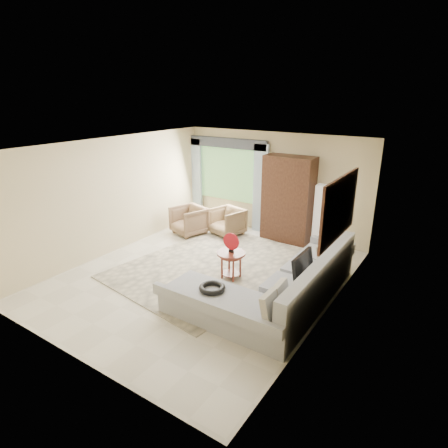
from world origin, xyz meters
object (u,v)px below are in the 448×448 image
Objects in this scene: armchair_left at (189,220)px; floor_lamp at (320,216)px; armoire at (288,199)px; tv_screen at (303,267)px; sectional_sofa at (282,291)px; armchair_right at (227,222)px; potted_plant at (200,216)px; coffee_table at (231,265)px.

floor_lamp reaches higher than armchair_left.
armoire is at bearing 41.81° from armchair_left.
tv_screen is 3.08m from armoire.
armoire is (-1.50, 2.67, 0.33)m from tv_screen.
armchair_right is at bearing 138.25° from sectional_sofa.
armoire reaches higher than potted_plant.
armchair_right is at bearing -9.97° from potted_plant.
armchair_left is 1.51× the size of potted_plant.
armchair_right is 1.45× the size of potted_plant.
sectional_sofa is 4.51× the size of armchair_right.
floor_lamp is at bearing 4.29° from armoire.
floor_lamp is (3.09, 1.07, 0.39)m from armchair_left.
potted_plant is 2.58m from armoire.
armoire is (2.43, 0.34, 0.79)m from potted_plant.
armoire reaches higher than coffee_table.
armchair_left is 0.38× the size of armoire.
tv_screen is 3.66m from armchair_right.
armchair_left is at bearing 146.23° from coffee_table.
sectional_sofa is 6.56× the size of potted_plant.
sectional_sofa is 1.32m from coffee_table.
sectional_sofa reaches higher than potted_plant.
armchair_left is at bearing -160.81° from floor_lamp.
sectional_sofa is 4.47m from potted_plant.
armoire reaches higher than armchair_left.
coffee_table is 0.71× the size of armchair_left.
potted_plant is (-3.67, 2.56, -0.02)m from sectional_sofa.
sectional_sofa is at bearing -16.45° from coffee_table.
tv_screen is 4.15m from armchair_left.
tv_screen is 1.59m from coffee_table.
sectional_sofa is 4.35× the size of armchair_left.
tv_screen is 1.40× the size of potted_plant.
coffee_table is 1.07× the size of potted_plant.
armchair_right is 1.68m from armoire.
armchair_left is 0.99m from armchair_right.
sectional_sofa is 3.58m from armchair_right.
coffee_table is (-1.26, 0.37, 0.01)m from sectional_sofa.
floor_lamp is at bearing 98.33° from sectional_sofa.
armchair_right is at bearing -160.22° from armoire.
armchair_left is at bearing -156.08° from armoire.
tv_screen is at bearing -5.43° from coffee_table.
armoire is at bearing 113.06° from sectional_sofa.
armchair_right is (-2.93, 2.15, -0.37)m from tv_screen.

